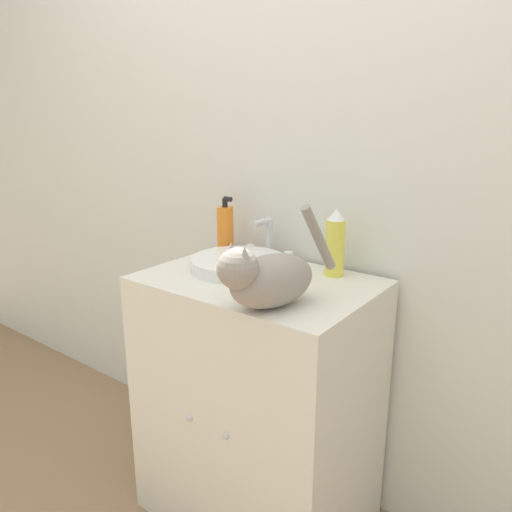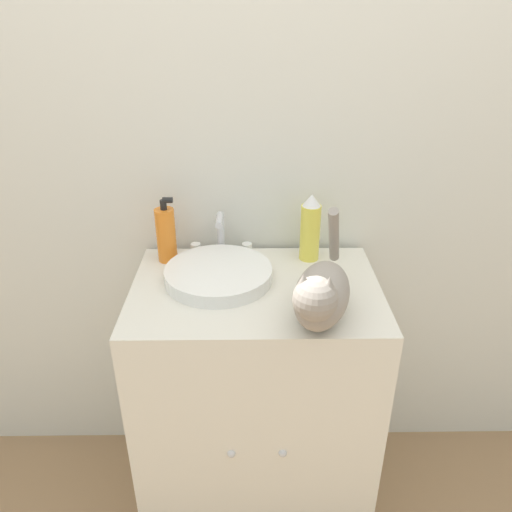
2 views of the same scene
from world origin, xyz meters
The scene contains 7 objects.
wall_back centered at (0.00, 0.54, 1.25)m, with size 6.00×0.05×2.50m.
vanity_cabinet centered at (0.00, 0.25, 0.44)m, with size 0.72×0.51×0.88m.
sink_basin centered at (-0.11, 0.29, 0.90)m, with size 0.32×0.32×0.04m.
faucet centered at (-0.11, 0.45, 0.94)m, with size 0.20×0.10×0.15m.
cat centered at (0.16, 0.07, 0.96)m, with size 0.21×0.39×0.26m.
soap_bottle centered at (-0.28, 0.42, 0.96)m, with size 0.06×0.06×0.21m.
spray_bottle centered at (0.17, 0.43, 0.98)m, with size 0.06×0.06×0.22m.
Camera 1 is at (0.88, -0.94, 1.38)m, focal length 35.00 mm.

